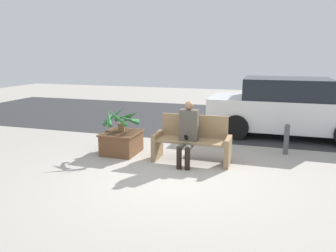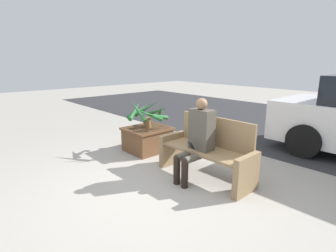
{
  "view_description": "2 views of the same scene",
  "coord_description": "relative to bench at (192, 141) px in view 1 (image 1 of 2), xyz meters",
  "views": [
    {
      "loc": [
        1.62,
        -5.37,
        2.19
      ],
      "look_at": [
        -0.47,
        1.32,
        0.63
      ],
      "focal_mm": 35.0,
      "sensor_mm": 36.0,
      "label": 1
    },
    {
      "loc": [
        2.64,
        -2.11,
        1.8
      ],
      "look_at": [
        -0.88,
        1.08,
        0.62
      ],
      "focal_mm": 28.0,
      "sensor_mm": 36.0,
      "label": 2
    }
  ],
  "objects": [
    {
      "name": "planter_box",
      "position": [
        -1.62,
        0.06,
        -0.17
      ],
      "size": [
        0.77,
        0.85,
        0.48
      ],
      "color": "brown",
      "rests_on": "ground_plane"
    },
    {
      "name": "ground_plane",
      "position": [
        -0.16,
        -0.97,
        -0.43
      ],
      "size": [
        30.0,
        30.0,
        0.0
      ],
      "primitive_type": "plane",
      "color": "#9E998E"
    },
    {
      "name": "potted_plant",
      "position": [
        -1.63,
        0.07,
        0.37
      ],
      "size": [
        0.82,
        0.83,
        0.6
      ],
      "color": "brown",
      "rests_on": "planter_box"
    },
    {
      "name": "bollard_post",
      "position": [
        1.87,
        1.07,
        -0.06
      ],
      "size": [
        0.12,
        0.12,
        0.69
      ],
      "color": "#4C4C51",
      "rests_on": "ground_plane"
    },
    {
      "name": "parked_car",
      "position": [
        1.96,
        2.92,
        0.33
      ],
      "size": [
        4.2,
        1.98,
        1.55
      ],
      "color": "silver",
      "rests_on": "ground_plane"
    },
    {
      "name": "road_surface",
      "position": [
        -0.16,
        4.52,
        -0.42
      ],
      "size": [
        20.0,
        6.0,
        0.01
      ],
      "primitive_type": "cube",
      "color": "#2D2D30",
      "rests_on": "ground_plane"
    },
    {
      "name": "bench",
      "position": [
        0.0,
        0.0,
        0.0
      ],
      "size": [
        1.57,
        0.55,
        0.94
      ],
      "color": "#8C704C",
      "rests_on": "ground_plane"
    },
    {
      "name": "person_seated",
      "position": [
        -0.05,
        -0.19,
        0.26
      ],
      "size": [
        0.37,
        0.61,
        1.27
      ],
      "color": "#4C473D",
      "rests_on": "ground_plane"
    }
  ]
}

